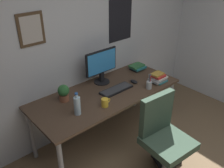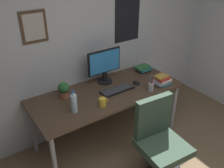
{
  "view_description": "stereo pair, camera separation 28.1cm",
  "coord_description": "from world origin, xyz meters",
  "px_view_note": "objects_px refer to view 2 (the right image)",
  "views": [
    {
      "loc": [
        -1.55,
        -0.27,
        2.23
      ],
      "look_at": [
        0.08,
        1.58,
        0.88
      ],
      "focal_mm": 39.4,
      "sensor_mm": 36.0,
      "label": 1
    },
    {
      "loc": [
        -1.33,
        -0.45,
        2.23
      ],
      "look_at": [
        0.08,
        1.58,
        0.88
      ],
      "focal_mm": 39.4,
      "sensor_mm": 36.0,
      "label": 2
    }
  ],
  "objects_px": {
    "book_stack_right": "(143,69)",
    "coffee_mug_near": "(103,102)",
    "computer_mouse": "(137,83)",
    "monitor": "(104,65)",
    "pen_cup": "(151,87)",
    "book_stack_left": "(162,80)",
    "office_chair": "(159,138)",
    "water_bottle": "(74,103)",
    "keyboard": "(117,90)",
    "potted_plant": "(64,90)"
  },
  "relations": [
    {
      "from": "keyboard",
      "to": "water_bottle",
      "type": "xyz_separation_m",
      "value": [
        -0.63,
        -0.1,
        0.09
      ]
    },
    {
      "from": "keyboard",
      "to": "book_stack_left",
      "type": "distance_m",
      "value": 0.59
    },
    {
      "from": "monitor",
      "to": "book_stack_right",
      "type": "height_order",
      "value": "monitor"
    },
    {
      "from": "keyboard",
      "to": "potted_plant",
      "type": "height_order",
      "value": "potted_plant"
    },
    {
      "from": "keyboard",
      "to": "coffee_mug_near",
      "type": "xyz_separation_m",
      "value": [
        -0.32,
        -0.17,
        0.03
      ]
    },
    {
      "from": "book_stack_right",
      "to": "coffee_mug_near",
      "type": "bearing_deg",
      "value": -156.41
    },
    {
      "from": "monitor",
      "to": "keyboard",
      "type": "distance_m",
      "value": 0.36
    },
    {
      "from": "water_bottle",
      "to": "coffee_mug_near",
      "type": "bearing_deg",
      "value": -13.82
    },
    {
      "from": "pen_cup",
      "to": "monitor",
      "type": "bearing_deg",
      "value": 123.2
    },
    {
      "from": "pen_cup",
      "to": "book_stack_left",
      "type": "distance_m",
      "value": 0.23
    },
    {
      "from": "office_chair",
      "to": "book_stack_right",
      "type": "relative_size",
      "value": 4.41
    },
    {
      "from": "office_chair",
      "to": "monitor",
      "type": "height_order",
      "value": "monitor"
    },
    {
      "from": "office_chair",
      "to": "book_stack_left",
      "type": "bearing_deg",
      "value": 44.46
    },
    {
      "from": "keyboard",
      "to": "coffee_mug_near",
      "type": "height_order",
      "value": "coffee_mug_near"
    },
    {
      "from": "office_chair",
      "to": "book_stack_left",
      "type": "xyz_separation_m",
      "value": [
        0.57,
        0.56,
        0.26
      ]
    },
    {
      "from": "potted_plant",
      "to": "monitor",
      "type": "bearing_deg",
      "value": 5.67
    },
    {
      "from": "book_stack_left",
      "to": "keyboard",
      "type": "bearing_deg",
      "value": 161.48
    },
    {
      "from": "keyboard",
      "to": "computer_mouse",
      "type": "distance_m",
      "value": 0.3
    },
    {
      "from": "water_bottle",
      "to": "computer_mouse",
      "type": "bearing_deg",
      "value": 5.61
    },
    {
      "from": "keyboard",
      "to": "book_stack_left",
      "type": "bearing_deg",
      "value": -18.52
    },
    {
      "from": "monitor",
      "to": "pen_cup",
      "type": "distance_m",
      "value": 0.64
    },
    {
      "from": "computer_mouse",
      "to": "monitor",
      "type": "bearing_deg",
      "value": 136.17
    },
    {
      "from": "keyboard",
      "to": "coffee_mug_near",
      "type": "relative_size",
      "value": 3.72
    },
    {
      "from": "office_chair",
      "to": "keyboard",
      "type": "distance_m",
      "value": 0.78
    },
    {
      "from": "office_chair",
      "to": "water_bottle",
      "type": "relative_size",
      "value": 3.76
    },
    {
      "from": "keyboard",
      "to": "potted_plant",
      "type": "bearing_deg",
      "value": 159.39
    },
    {
      "from": "monitor",
      "to": "water_bottle",
      "type": "distance_m",
      "value": 0.75
    },
    {
      "from": "water_bottle",
      "to": "pen_cup",
      "type": "xyz_separation_m",
      "value": [
        0.96,
        -0.13,
        -0.05
      ]
    },
    {
      "from": "keyboard",
      "to": "computer_mouse",
      "type": "relative_size",
      "value": 3.91
    },
    {
      "from": "office_chair",
      "to": "keyboard",
      "type": "relative_size",
      "value": 2.21
    },
    {
      "from": "pen_cup",
      "to": "book_stack_right",
      "type": "distance_m",
      "value": 0.55
    },
    {
      "from": "water_bottle",
      "to": "book_stack_right",
      "type": "bearing_deg",
      "value": 15.08
    },
    {
      "from": "computer_mouse",
      "to": "book_stack_right",
      "type": "distance_m",
      "value": 0.4
    },
    {
      "from": "water_bottle",
      "to": "potted_plant",
      "type": "xyz_separation_m",
      "value": [
        0.03,
        0.32,
        -0.0
      ]
    },
    {
      "from": "office_chair",
      "to": "book_stack_right",
      "type": "xyz_separation_m",
      "value": [
        0.63,
        0.99,
        0.24
      ]
    },
    {
      "from": "office_chair",
      "to": "pen_cup",
      "type": "bearing_deg",
      "value": 56.45
    },
    {
      "from": "computer_mouse",
      "to": "book_stack_left",
      "type": "xyz_separation_m",
      "value": [
        0.26,
        -0.18,
        0.04
      ]
    },
    {
      "from": "monitor",
      "to": "water_bottle",
      "type": "bearing_deg",
      "value": -149.02
    },
    {
      "from": "monitor",
      "to": "computer_mouse",
      "type": "relative_size",
      "value": 4.18
    },
    {
      "from": "monitor",
      "to": "keyboard",
      "type": "bearing_deg",
      "value": -90.29
    },
    {
      "from": "pen_cup",
      "to": "book_stack_right",
      "type": "bearing_deg",
      "value": 58.54
    },
    {
      "from": "keyboard",
      "to": "book_stack_left",
      "type": "relative_size",
      "value": 2.0
    },
    {
      "from": "keyboard",
      "to": "book_stack_left",
      "type": "xyz_separation_m",
      "value": [
        0.56,
        -0.19,
        0.04
      ]
    },
    {
      "from": "water_bottle",
      "to": "coffee_mug_near",
      "type": "xyz_separation_m",
      "value": [
        0.31,
        -0.08,
        -0.06
      ]
    },
    {
      "from": "water_bottle",
      "to": "book_stack_right",
      "type": "height_order",
      "value": "water_bottle"
    },
    {
      "from": "computer_mouse",
      "to": "potted_plant",
      "type": "distance_m",
      "value": 0.93
    },
    {
      "from": "coffee_mug_near",
      "to": "pen_cup",
      "type": "height_order",
      "value": "pen_cup"
    },
    {
      "from": "keyboard",
      "to": "computer_mouse",
      "type": "bearing_deg",
      "value": -0.85
    },
    {
      "from": "water_bottle",
      "to": "keyboard",
      "type": "bearing_deg",
      "value": 8.65
    },
    {
      "from": "office_chair",
      "to": "monitor",
      "type": "distance_m",
      "value": 1.12
    }
  ]
}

